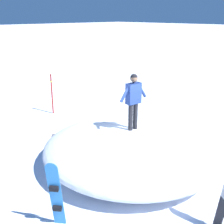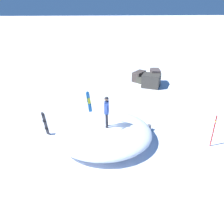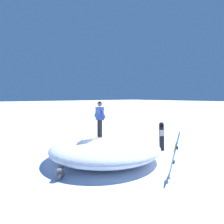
{
  "view_description": "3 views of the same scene",
  "coord_description": "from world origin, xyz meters",
  "px_view_note": "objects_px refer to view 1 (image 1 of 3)",
  "views": [
    {
      "loc": [
        6.15,
        5.4,
        4.45
      ],
      "look_at": [
        0.55,
        -0.4,
        1.7
      ],
      "focal_mm": 46.3,
      "sensor_mm": 36.0,
      "label": 1
    },
    {
      "loc": [
        -10.68,
        0.3,
        7.16
      ],
      "look_at": [
        0.1,
        -0.44,
        1.82
      ],
      "focal_mm": 36.22,
      "sensor_mm": 36.0,
      "label": 2
    },
    {
      "loc": [
        7.74,
        -5.63,
        3.03
      ],
      "look_at": [
        0.33,
        0.27,
        2.27
      ],
      "focal_mm": 31.72,
      "sensor_mm": 36.0,
      "label": 3
    }
  ],
  "objects_px": {
    "snowboard_secondary_upright": "(55,194)",
    "backpack_near": "(57,140)",
    "trail_marker_pole": "(52,93)",
    "snowboarder_standing": "(133,97)"
  },
  "relations": [
    {
      "from": "trail_marker_pole",
      "to": "backpack_near",
      "type": "bearing_deg",
      "value": 59.35
    },
    {
      "from": "snowboarder_standing",
      "to": "snowboard_secondary_upright",
      "type": "distance_m",
      "value": 3.87
    },
    {
      "from": "snowboard_secondary_upright",
      "to": "trail_marker_pole",
      "type": "distance_m",
      "value": 7.89
    },
    {
      "from": "snowboard_secondary_upright",
      "to": "trail_marker_pole",
      "type": "relative_size",
      "value": 0.91
    },
    {
      "from": "snowboarder_standing",
      "to": "snowboard_secondary_upright",
      "type": "xyz_separation_m",
      "value": [
        3.53,
        1.03,
        -1.21
      ]
    },
    {
      "from": "snowboarder_standing",
      "to": "snowboard_secondary_upright",
      "type": "relative_size",
      "value": 1.02
    },
    {
      "from": "snowboarder_standing",
      "to": "trail_marker_pole",
      "type": "bearing_deg",
      "value": -96.95
    },
    {
      "from": "snowboard_secondary_upright",
      "to": "backpack_near",
      "type": "height_order",
      "value": "snowboard_secondary_upright"
    },
    {
      "from": "backpack_near",
      "to": "snowboard_secondary_upright",
      "type": "bearing_deg",
      "value": 56.32
    },
    {
      "from": "backpack_near",
      "to": "trail_marker_pole",
      "type": "height_order",
      "value": "trail_marker_pole"
    }
  ]
}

